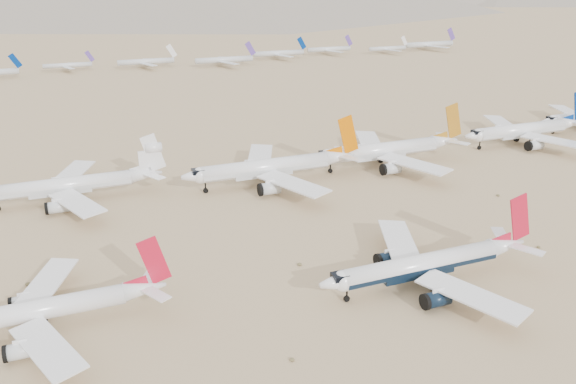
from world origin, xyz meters
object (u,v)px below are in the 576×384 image
object	(u,v)px
main_airliner	(430,263)
second_airliner	(45,309)
row2_white_trijet	(74,184)
row2_navy_widebody	(526,130)

from	to	relation	value
main_airliner	second_airliner	bearing A→B (deg)	170.94
second_airliner	row2_white_trijet	distance (m)	63.08
row2_navy_widebody	second_airliner	bearing A→B (deg)	-159.92
row2_navy_widebody	row2_white_trijet	world-z (taller)	row2_navy_widebody
second_airliner	row2_white_trijet	bearing A→B (deg)	83.29
main_airliner	second_airliner	world-z (taller)	main_airliner
row2_navy_widebody	row2_white_trijet	xyz separation A→B (m)	(-157.88, 2.24, -0.24)
second_airliner	main_airliner	bearing A→B (deg)	-9.06
main_airliner	row2_navy_widebody	world-z (taller)	row2_navy_widebody
row2_white_trijet	row2_navy_widebody	bearing A→B (deg)	-0.81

